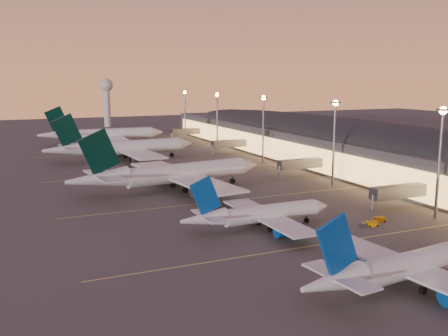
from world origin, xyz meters
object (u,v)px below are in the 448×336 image
Objects in this scene: airliner_wide_mid at (122,148)px; airliner_wide_far at (103,135)px; baggage_tug_c at (370,224)px; airliner_narrow_north at (259,215)px; radar_tower at (107,94)px; airliner_narrow_south at (402,267)px; airliner_wide_near at (172,174)px; baggage_tug_d at (378,220)px.

airliner_wide_mid is 52.39m from airliner_wide_far.
baggage_tug_c is (29.97, -111.86, -4.47)m from airliner_wide_mid.
baggage_tug_c is at bearing -19.49° from airliner_narrow_north.
radar_tower reaches higher than airliner_wide_far.
airliner_wide_far is at bearing -102.17° from radar_tower.
airliner_wide_near is at bearing 91.87° from airliner_narrow_south.
airliner_narrow_north is 252.30m from radar_tower.
radar_tower is 258.08m from baggage_tug_d.
baggage_tug_d is at bearing -63.60° from airliner_wide_near.
airliner_wide_mid is 15.64× the size of baggage_tug_d.
airliner_wide_mid is at bearing 83.34° from airliner_wide_near.
airliner_narrow_south is at bearing -92.02° from radar_tower.
airliner_narrow_north is 28.22m from baggage_tug_d.
baggage_tug_c is (28.14, -164.22, -4.48)m from airliner_wide_far.
radar_tower is at bearing 100.25° from baggage_tug_c.
airliner_narrow_north is 9.16× the size of baggage_tug_d.
airliner_narrow_north is at bearing -178.15° from baggage_tug_d.
airliner_narrow_north is 0.59× the size of airliner_wide_near.
airliner_wide_near is 0.99× the size of airliner_wide_mid.
airliner_narrow_south is 0.64× the size of airliner_wide_far.
baggage_tug_d is (21.92, 30.78, -3.09)m from airliner_narrow_south.
airliner_narrow_south is 0.65× the size of airliner_wide_near.
airliner_wide_far is 98.44m from radar_tower.
airliner_wide_mid is 115.89m from baggage_tug_c.
airliner_wide_near is 209.54m from radar_tower.
airliner_narrow_north is 156.40m from airliner_wide_far.
airliner_wide_mid reaches higher than baggage_tug_d.
baggage_tug_d is (27.48, -5.80, -2.79)m from airliner_narrow_north.
radar_tower is (20.44, 94.81, 16.86)m from airliner_wide_far.
airliner_narrow_south is at bearing -113.39° from baggage_tug_c.
airliner_wide_far is at bearing 83.85° from airliner_wide_mid.
baggage_tug_c is 1.05× the size of baggage_tug_d.
baggage_tug_d is at bearing -76.94° from airliner_wide_mid.
airliner_wide_near reaches higher than airliner_narrow_north.
airliner_wide_near is at bearing 137.71° from baggage_tug_d.
baggage_tug_c reaches higher than baggage_tug_d.
airliner_narrow_south is 80.74m from airliner_wide_near.
radar_tower reaches higher than airliner_narrow_south.
airliner_wide_mid is (-6.53, 103.96, 1.70)m from airliner_narrow_north.
radar_tower is at bearing 81.90° from airliner_narrow_south.
airliner_wide_far reaches higher than baggage_tug_d.
baggage_tug_d is at bearing 35.99° from baggage_tug_c.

